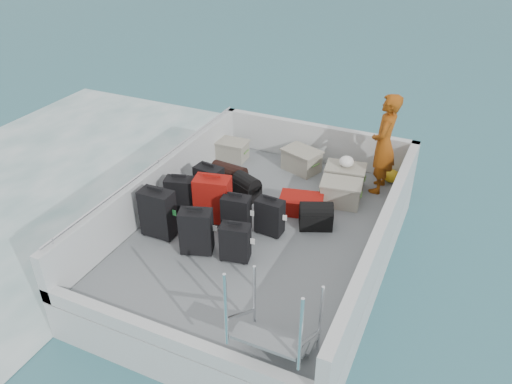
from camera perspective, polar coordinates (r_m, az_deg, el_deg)
ground at (r=7.77m, az=0.57°, el=-7.96°), size 160.00×160.00×0.00m
wake_foam at (r=10.33m, az=-24.52°, el=-0.20°), size 10.00×10.00×0.00m
ferry_hull at (r=7.58m, az=0.58°, el=-6.20°), size 3.60×5.00×0.60m
deck at (r=7.40m, az=0.60°, el=-4.30°), size 3.30×4.70×0.02m
deck_fittings at (r=6.82m, az=2.17°, el=-3.82°), size 3.60×5.00×0.90m
suitcase_0 at (r=7.19m, az=-11.14°, el=-2.46°), size 0.48×0.28×0.73m
suitcase_1 at (r=7.61m, az=-8.61°, el=-0.59°), size 0.48×0.36×0.64m
suitcase_2 at (r=7.90m, az=-5.37°, el=0.85°), size 0.46×0.31×0.62m
suitcase_3 at (r=6.80m, az=-6.83°, el=-4.57°), size 0.49×0.38×0.66m
suitcase_4 at (r=7.18m, az=-2.28°, el=-2.61°), size 0.43×0.29×0.59m
suitcase_5 at (r=7.41m, az=-4.95°, el=-0.89°), size 0.58×0.42×0.72m
suitcase_6 at (r=6.67m, az=-2.39°, el=-5.83°), size 0.43×0.31×0.55m
suitcase_7 at (r=7.15m, az=1.57°, el=-2.88°), size 0.41×0.25×0.56m
suitcase_8 at (r=7.74m, az=5.18°, el=-1.38°), size 0.74×0.57×0.26m
duffel_0 at (r=8.36m, az=-3.08°, el=1.62°), size 0.61×0.36×0.32m
duffel_1 at (r=8.04m, az=-1.08°, el=0.33°), size 0.51×0.45×0.32m
duffel_2 at (r=7.40m, az=6.85°, el=-2.93°), size 0.56×0.47×0.32m
crate_0 at (r=9.25m, az=-2.75°, el=4.74°), size 0.55×0.39×0.33m
crate_1 at (r=8.87m, az=5.22°, el=3.55°), size 0.71×0.60×0.37m
crate_2 at (r=8.44m, az=10.12°, el=1.62°), size 0.67×0.51×0.37m
crate_3 at (r=7.99m, az=9.64°, el=-0.19°), size 0.66×0.50×0.36m
yellow_bag at (r=8.82m, az=15.20°, el=1.78°), size 0.28×0.26×0.22m
white_bag at (r=8.31m, az=10.29°, el=3.27°), size 0.24×0.24×0.18m
passenger at (r=8.21m, az=14.40°, el=5.33°), size 0.40×0.62×1.66m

